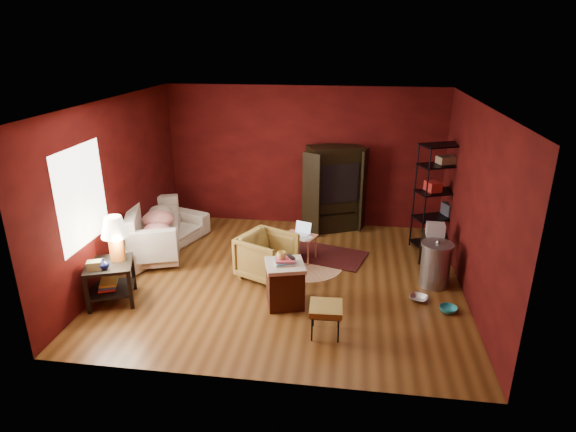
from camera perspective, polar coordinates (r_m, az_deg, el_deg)
name	(u,v)px	position (r m, az deg, el deg)	size (l,w,h in m)	color
room	(283,196)	(7.31, -0.54, 2.38)	(5.54, 5.04, 2.84)	brown
sofa	(156,228)	(9.03, -15.35, -1.41)	(2.13, 0.62, 0.83)	beige
armchair	(267,254)	(7.75, -2.52, -4.52)	(0.78, 0.73, 0.80)	black
pet_bowl_steel	(419,293)	(7.45, 15.28, -8.74)	(0.26, 0.06, 0.26)	#B7B9BE
pet_bowl_turquoise	(449,304)	(7.29, 18.53, -9.88)	(0.25, 0.08, 0.25)	teal
vase	(104,264)	(7.25, -21.01, -5.32)	(0.15, 0.16, 0.15)	#0C0F3E
mug	(281,254)	(6.80, -0.80, -4.58)	(0.13, 0.11, 0.13)	#FFE17C
side_table	(112,251)	(7.41, -20.11, -3.97)	(0.84, 0.84, 1.28)	black
sofa_cushions	(153,230)	(9.00, -15.73, -1.57)	(1.39, 2.14, 0.84)	beige
hamper	(285,283)	(7.00, -0.35, -7.97)	(0.66, 0.66, 0.75)	#441C0F
footstool	(326,309)	(6.35, 4.51, -10.98)	(0.44, 0.44, 0.43)	black
rug_round	(306,265)	(8.27, 2.18, -5.88)	(1.25, 1.25, 0.01)	beige
rug_oriental	(328,255)	(8.62, 4.73, -4.67)	(1.47, 1.17, 0.01)	#511515
laptop_desk	(300,238)	(8.33, 1.47, -2.60)	(0.63, 0.55, 0.66)	tan
tv_armoire	(334,187)	(9.53, 5.45, 3.42)	(1.23, 1.01, 1.70)	black
wire_shelving	(444,192)	(9.04, 17.96, 2.73)	(1.04, 0.76, 1.95)	black
small_stand	(435,236)	(8.24, 17.00, -2.24)	(0.43, 0.43, 0.83)	black
trash_can	(435,264)	(7.84, 17.07, -5.49)	(0.58, 0.58, 0.77)	#9B9CA2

